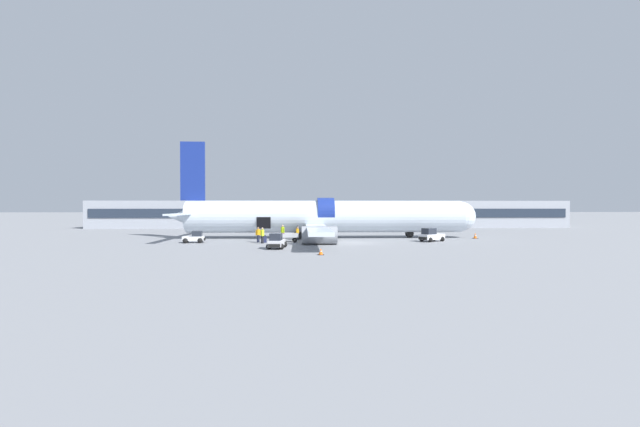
{
  "coord_description": "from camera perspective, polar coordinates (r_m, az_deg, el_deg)",
  "views": [
    {
      "loc": [
        -5.88,
        -47.11,
        4.04
      ],
      "look_at": [
        -3.57,
        3.76,
        3.19
      ],
      "focal_mm": 24.0,
      "sensor_mm": 36.0,
      "label": 1
    }
  ],
  "objects": [
    {
      "name": "safety_cone_wingtip",
      "position": [
        45.35,
        1.19,
        -3.8
      ],
      "size": [
        0.58,
        0.58,
        0.59
      ],
      "color": "black",
      "rests_on": "ground_plane"
    },
    {
      "name": "ground_crew_loader_b",
      "position": [
        51.3,
        -3.03,
        -2.64
      ],
      "size": [
        0.46,
        0.54,
        1.56
      ],
      "color": "#2D2D33",
      "rests_on": "ground_plane"
    },
    {
      "name": "suitcase_on_tarmac_upright",
      "position": [
        48.0,
        -7.39,
        -3.45
      ],
      "size": [
        0.46,
        0.37,
        0.82
      ],
      "color": "#1E2347",
      "rests_on": "ground_plane"
    },
    {
      "name": "baggage_cart_loading",
      "position": [
        48.46,
        -4.42,
        -3.21
      ],
      "size": [
        3.63,
        2.05,
        1.02
      ],
      "color": "#B7BABF",
      "rests_on": "ground_plane"
    },
    {
      "name": "airplane",
      "position": [
        54.39,
        0.25,
        -0.46
      ],
      "size": [
        39.16,
        36.07,
        12.15
      ],
      "color": "silver",
      "rests_on": "ground_plane"
    },
    {
      "name": "baggage_tug_mid",
      "position": [
        41.18,
        -5.8,
        -3.78
      ],
      "size": [
        1.95,
        3.38,
        1.49
      ],
      "color": "silver",
      "rests_on": "ground_plane"
    },
    {
      "name": "baggage_tug_rear",
      "position": [
        49.43,
        -16.4,
        -3.12
      ],
      "size": [
        2.53,
        1.9,
        1.32
      ],
      "color": "silver",
      "rests_on": "ground_plane"
    },
    {
      "name": "ground_crew_helper",
      "position": [
        47.04,
        -7.69,
        -2.86
      ],
      "size": [
        0.4,
        0.59,
        1.73
      ],
      "color": "black",
      "rests_on": "ground_plane"
    },
    {
      "name": "safety_cone_nose",
      "position": [
        57.08,
        19.99,
        -2.82
      ],
      "size": [
        0.62,
        0.62,
        0.72
      ],
      "color": "black",
      "rests_on": "ground_plane"
    },
    {
      "name": "baggage_tug_lead",
      "position": [
        50.67,
        14.6,
        -2.89
      ],
      "size": [
        3.34,
        2.76,
        1.56
      ],
      "color": "silver",
      "rests_on": "ground_plane"
    },
    {
      "name": "terminal_strip",
      "position": [
        83.46,
        1.44,
        -0.07
      ],
      "size": [
        89.63,
        10.25,
        5.08
      ],
      "color": "#9EA3AD",
      "rests_on": "ground_plane"
    },
    {
      "name": "ground_crew_driver",
      "position": [
        48.52,
        -8.25,
        -2.77
      ],
      "size": [
        0.58,
        0.39,
        1.69
      ],
      "color": "#1E2338",
      "rests_on": "ground_plane"
    },
    {
      "name": "ground_crew_loader_a",
      "position": [
        48.78,
        0.73,
        -2.72
      ],
      "size": [
        0.41,
        0.59,
        1.72
      ],
      "color": "#1E2338",
      "rests_on": "ground_plane"
    },
    {
      "name": "safety_cone_engine_left",
      "position": [
        35.69,
        0.11,
        -5.12
      ],
      "size": [
        0.54,
        0.54,
        0.56
      ],
      "color": "black",
      "rests_on": "ground_plane"
    },
    {
      "name": "ground_crew_supervisor",
      "position": [
        50.85,
        -5.0,
        -2.51
      ],
      "size": [
        0.59,
        0.59,
        1.83
      ],
      "color": "#2D2D33",
      "rests_on": "ground_plane"
    },
    {
      "name": "ground_plane",
      "position": [
        47.65,
        4.51,
        -3.91
      ],
      "size": [
        500.0,
        500.0,
        0.0
      ],
      "primitive_type": "plane",
      "color": "gray"
    }
  ]
}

